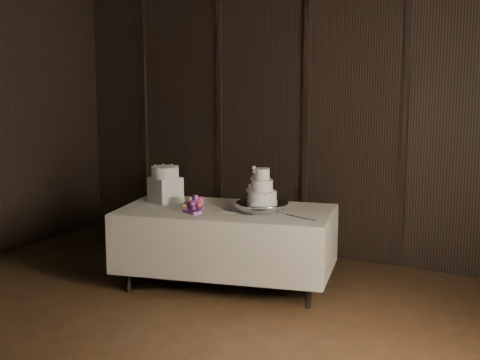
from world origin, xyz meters
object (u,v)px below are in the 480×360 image
Objects in this scene: bouquet at (195,204)px; small_cake at (165,172)px; display_table at (226,244)px; cake_stand at (262,207)px; wedding_cake at (259,189)px; box_pedestal at (165,190)px.

small_cake reaches higher than bouquet.
small_cake reaches higher than display_table.
wedding_cake reaches higher than cake_stand.
cake_stand is at bearing -5.84° from display_table.
small_cake is at bearing 166.61° from display_table.
bouquet is 1.43× the size of box_pedestal.
wedding_cake is 1.17× the size of small_cake.
wedding_cake is at bearing 2.95° from small_cake.
small_cake is at bearing -176.39° from cake_stand.
wedding_cake reaches higher than bouquet.
display_table is 0.94m from small_cake.
small_cake reaches higher than box_pedestal.
bouquet is 0.55m from small_cake.
wedding_cake is at bearing -7.50° from display_table.
box_pedestal is (-0.46, 0.18, 0.07)m from bouquet.
wedding_cake is 1.02m from small_cake.
box_pedestal is (-1.04, -0.07, 0.08)m from cake_stand.
box_pedestal is at bearing 166.61° from display_table.
box_pedestal is at bearing -177.62° from wedding_cake.
cake_stand is 1.79× the size of small_cake.
bouquet is at bearing -156.87° from cake_stand.
cake_stand reaches higher than display_table.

